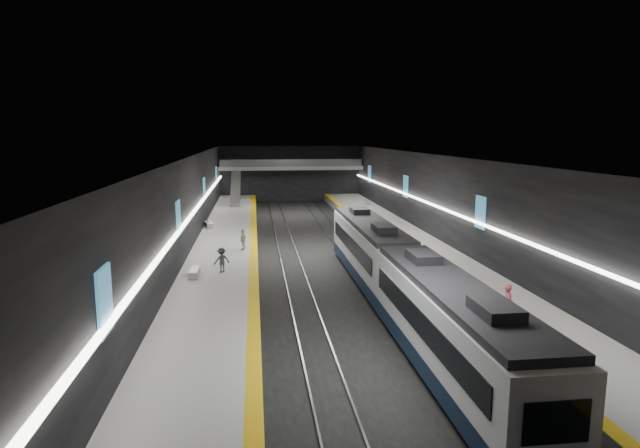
{
  "coord_description": "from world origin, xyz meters",
  "views": [
    {
      "loc": [
        -5.14,
        -41.95,
        9.73
      ],
      "look_at": [
        0.3,
        2.14,
        2.2
      ],
      "focal_mm": 30.0,
      "sensor_mm": 36.0,
      "label": 1
    }
  ],
  "objects": [
    {
      "name": "bench_left_far",
      "position": [
        -9.5,
        8.53,
        1.25
      ],
      "size": [
        1.01,
        2.08,
        0.49
      ],
      "primitive_type": "cube",
      "rotation": [
        0.0,
        0.0,
        0.23
      ],
      "color": "#99999E",
      "rests_on": "platform_left"
    },
    {
      "name": "rails",
      "position": [
        -0.0,
        0.0,
        0.06
      ],
      "size": [
        6.52,
        70.0,
        0.12
      ],
      "color": "gray",
      "rests_on": "ground"
    },
    {
      "name": "train",
      "position": [
        2.5,
        -15.02,
        2.2
      ],
      "size": [
        2.69,
        30.04,
        3.6
      ],
      "color": "#0E1E36",
      "rests_on": "ground"
    },
    {
      "name": "cove_light_left",
      "position": [
        -9.8,
        0.0,
        3.8
      ],
      "size": [
        0.25,
        68.6,
        0.12
      ],
      "primitive_type": "cube",
      "color": "white",
      "rests_on": "wall_left"
    },
    {
      "name": "mezzanine_bridge",
      "position": [
        0.0,
        32.93,
        5.04
      ],
      "size": [
        20.0,
        3.0,
        1.5
      ],
      "color": "gray",
      "rests_on": "wall_left"
    },
    {
      "name": "tile_surface_left",
      "position": [
        -7.5,
        0.0,
        1.01
      ],
      "size": [
        5.0,
        70.0,
        0.02
      ],
      "primitive_type": "cube",
      "color": "#A5A5A0",
      "rests_on": "platform_left"
    },
    {
      "name": "bench_left_near",
      "position": [
        -8.94,
        -9.17,
        1.24
      ],
      "size": [
        0.58,
        1.99,
        0.49
      ],
      "primitive_type": "cube",
      "rotation": [
        0.0,
        0.0,
        -0.01
      ],
      "color": "#99999E",
      "rests_on": "platform_left"
    },
    {
      "name": "wall_left",
      "position": [
        -10.0,
        0.0,
        4.0
      ],
      "size": [
        0.04,
        70.0,
        8.0
      ],
      "primitive_type": "cube",
      "color": "black",
      "rests_on": "ground"
    },
    {
      "name": "ceiling",
      "position": [
        0.0,
        0.0,
        8.0
      ],
      "size": [
        20.0,
        70.0,
        0.04
      ],
      "primitive_type": "cube",
      "rotation": [
        3.14,
        0.0,
        0.0
      ],
      "color": "beige",
      "rests_on": "wall_left"
    },
    {
      "name": "cove_light_right",
      "position": [
        9.8,
        0.0,
        3.8
      ],
      "size": [
        0.25,
        68.6,
        0.12
      ],
      "primitive_type": "cube",
      "color": "white",
      "rests_on": "wall_right"
    },
    {
      "name": "platform_right",
      "position": [
        7.5,
        0.0,
        0.5
      ],
      "size": [
        5.0,
        70.0,
        1.0
      ],
      "primitive_type": "cube",
      "color": "slate",
      "rests_on": "ground"
    },
    {
      "name": "ground",
      "position": [
        0.0,
        0.0,
        0.0
      ],
      "size": [
        70.0,
        70.0,
        0.0
      ],
      "primitive_type": "plane",
      "color": "black",
      "rests_on": "ground"
    },
    {
      "name": "tactile_strip_right",
      "position": [
        5.3,
        0.0,
        1.02
      ],
      "size": [
        0.6,
        70.0,
        0.02
      ],
      "primitive_type": "cube",
      "color": "yellow",
      "rests_on": "platform_right"
    },
    {
      "name": "passenger_left_b",
      "position": [
        -7.29,
        -8.45,
        1.8
      ],
      "size": [
        1.18,
        0.96,
        1.6
      ],
      "primitive_type": "imported",
      "rotation": [
        0.0,
        0.0,
        3.56
      ],
      "color": "#3E3D44",
      "rests_on": "platform_left"
    },
    {
      "name": "escalator",
      "position": [
        -7.5,
        26.0,
        2.9
      ],
      "size": [
        1.2,
        7.5,
        3.92
      ],
      "primitive_type": "cube",
      "rotation": [
        0.44,
        0.0,
        0.0
      ],
      "color": "#99999E",
      "rests_on": "platform_left"
    },
    {
      "name": "wall_right",
      "position": [
        10.0,
        0.0,
        4.0
      ],
      "size": [
        0.04,
        70.0,
        8.0
      ],
      "primitive_type": "cube",
      "color": "black",
      "rests_on": "ground"
    },
    {
      "name": "tactile_strip_left",
      "position": [
        -5.3,
        0.0,
        1.02
      ],
      "size": [
        0.6,
        70.0,
        0.02
      ],
      "primitive_type": "cube",
      "color": "yellow",
      "rests_on": "platform_left"
    },
    {
      "name": "tile_surface_right",
      "position": [
        7.5,
        0.0,
        1.01
      ],
      "size": [
        5.0,
        70.0,
        0.02
      ],
      "primitive_type": "cube",
      "color": "#A5A5A0",
      "rests_on": "platform_right"
    },
    {
      "name": "passenger_left_a",
      "position": [
        -6.06,
        -1.96,
        1.82
      ],
      "size": [
        0.74,
        1.04,
        1.63
      ],
      "primitive_type": "imported",
      "rotation": [
        0.0,
        0.0,
        -1.97
      ],
      "color": "beige",
      "rests_on": "platform_left"
    },
    {
      "name": "bench_right_far",
      "position": [
        8.82,
        22.77,
        1.21
      ],
      "size": [
        0.91,
        1.81,
        0.43
      ],
      "primitive_type": "cube",
      "rotation": [
        0.0,
        0.0,
        -0.26
      ],
      "color": "#99999E",
      "rests_on": "platform_right"
    },
    {
      "name": "ad_posters",
      "position": [
        -0.0,
        1.0,
        4.5
      ],
      "size": [
        19.94,
        53.5,
        2.2
      ],
      "color": "teal",
      "rests_on": "wall_left"
    },
    {
      "name": "passenger_right_a",
      "position": [
        6.3,
        -19.69,
        1.97
      ],
      "size": [
        0.64,
        0.81,
        1.95
      ],
      "primitive_type": "imported",
      "rotation": [
        0.0,
        0.0,
        1.3
      ],
      "color": "#CB4B64",
      "rests_on": "platform_right"
    },
    {
      "name": "wall_back",
      "position": [
        0.0,
        35.0,
        4.0
      ],
      "size": [
        20.0,
        0.04,
        8.0
      ],
      "primitive_type": "cube",
      "color": "black",
      "rests_on": "ground"
    },
    {
      "name": "platform_left",
      "position": [
        -7.5,
        0.0,
        0.5
      ],
      "size": [
        5.0,
        70.0,
        1.0
      ],
      "primitive_type": "cube",
      "color": "slate",
      "rests_on": "ground"
    }
  ]
}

